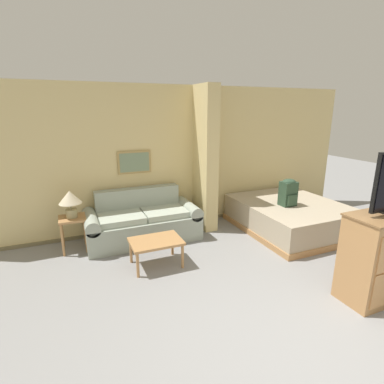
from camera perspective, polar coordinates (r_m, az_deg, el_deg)
ground_plane at (r=3.31m, az=22.95°, el=-27.22°), size 20.00×20.00×0.00m
wall_back at (r=5.66m, az=-2.93°, el=6.50°), size 7.49×0.16×2.60m
wall_partition_pillar at (r=5.48m, az=2.55°, el=6.26°), size 0.24×0.62×2.60m
couch at (r=5.24m, az=-9.41°, el=-5.62°), size 1.91×0.84×0.84m
coffee_table at (r=4.34m, az=-6.89°, el=-9.65°), size 0.72×0.52×0.39m
side_table at (r=5.08m, az=-21.76°, el=-5.61°), size 0.40×0.40×0.55m
table_lamp at (r=4.96m, az=-22.22°, el=-1.31°), size 0.34×0.34×0.43m
bed at (r=5.90m, az=18.01°, el=-4.23°), size 1.73×2.02×0.51m
backpack at (r=5.56m, az=17.87°, el=0.02°), size 0.26×0.24×0.48m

